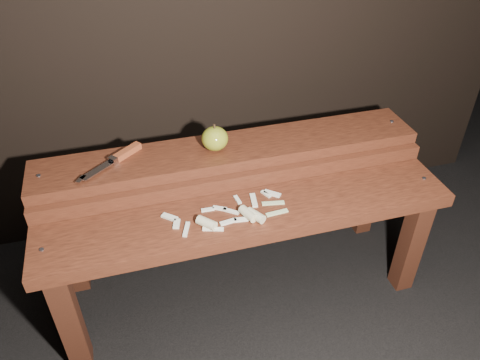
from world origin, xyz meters
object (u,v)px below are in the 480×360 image
object	(u,v)px
bench_rear_tier	(231,170)
apple	(215,139)
knife	(120,156)
bench_front_tier	(251,231)

from	to	relation	value
bench_rear_tier	apple	distance (m)	0.13
knife	bench_rear_tier	bearing A→B (deg)	-4.58
bench_front_tier	knife	world-z (taller)	knife
knife	apple	bearing A→B (deg)	-4.48
bench_front_tier	bench_rear_tier	size ratio (longest dim) A/B	1.00
apple	knife	xyz separation A→B (m)	(-0.28, 0.02, -0.03)
bench_front_tier	apple	size ratio (longest dim) A/B	14.07
bench_front_tier	bench_rear_tier	world-z (taller)	bench_rear_tier
bench_rear_tier	knife	size ratio (longest dim) A/B	6.13
apple	knife	size ratio (longest dim) A/B	0.44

